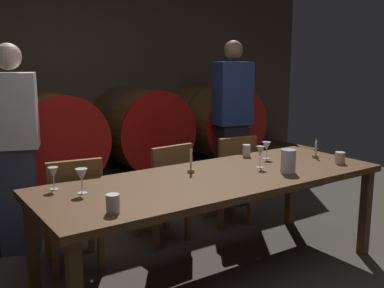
{
  "coord_description": "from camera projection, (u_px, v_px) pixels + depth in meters",
  "views": [
    {
      "loc": [
        -1.76,
        -2.14,
        1.61
      ],
      "look_at": [
        0.16,
        0.68,
        0.94
      ],
      "focal_mm": 41.96,
      "sensor_mm": 36.0,
      "label": 1
    }
  ],
  "objects": [
    {
      "name": "back_wall",
      "position": [
        77.0,
        79.0,
        4.98
      ],
      "size": [
        6.48,
        0.24,
        2.73
      ],
      "primitive_type": "cube",
      "color": "#473A2D",
      "rests_on": "ground"
    },
    {
      "name": "barrel_shelf",
      "position": [
        100.0,
        192.0,
        4.75
      ],
      "size": [
        5.83,
        0.9,
        0.41
      ],
      "primitive_type": "cube",
      "color": "brown",
      "rests_on": "ground"
    },
    {
      "name": "wine_barrel_center_left",
      "position": [
        50.0,
        137.0,
        4.36
      ],
      "size": [
        0.88,
        0.92,
        0.88
      ],
      "color": "brown",
      "rests_on": "barrel_shelf"
    },
    {
      "name": "wine_barrel_center_right",
      "position": [
        139.0,
        128.0,
        4.9
      ],
      "size": [
        0.88,
        0.92,
        0.88
      ],
      "color": "#513319",
      "rests_on": "barrel_shelf"
    },
    {
      "name": "wine_barrel_far_right",
      "position": [
        214.0,
        121.0,
        5.46
      ],
      "size": [
        0.88,
        0.92,
        0.88
      ],
      "color": "brown",
      "rests_on": "barrel_shelf"
    },
    {
      "name": "dining_table",
      "position": [
        216.0,
        185.0,
        3.26
      ],
      "size": [
        2.6,
        0.94,
        0.76
      ],
      "color": "#4C2D16",
      "rests_on": "ground"
    },
    {
      "name": "chair_left",
      "position": [
        74.0,
        208.0,
        3.37
      ],
      "size": [
        0.45,
        0.45,
        0.88
      ],
      "rotation": [
        0.0,
        0.0,
        2.99
      ],
      "color": "brown",
      "rests_on": "ground"
    },
    {
      "name": "chair_center",
      "position": [
        166.0,
        188.0,
        3.88
      ],
      "size": [
        0.42,
        0.42,
        0.88
      ],
      "rotation": [
        0.0,
        0.0,
        3.21
      ],
      "color": "brown",
      "rests_on": "ground"
    },
    {
      "name": "chair_right",
      "position": [
        231.0,
        176.0,
        4.29
      ],
      "size": [
        0.44,
        0.44,
        0.88
      ],
      "rotation": [
        0.0,
        0.0,
        3.05
      ],
      "color": "brown",
      "rests_on": "ground"
    },
    {
      "name": "guest_left",
      "position": [
        15.0,
        149.0,
        3.61
      ],
      "size": [
        0.44,
        0.36,
        1.71
      ],
      "rotation": [
        0.0,
        0.0,
        2.79
      ],
      "color": "#33384C",
      "rests_on": "ground"
    },
    {
      "name": "guest_right",
      "position": [
        232.0,
        123.0,
        4.79
      ],
      "size": [
        0.41,
        0.3,
        1.78
      ],
      "rotation": [
        0.0,
        0.0,
        2.99
      ],
      "color": "black",
      "rests_on": "ground"
    },
    {
      "name": "candle_left",
      "position": [
        191.0,
        165.0,
        3.34
      ],
      "size": [
        0.05,
        0.05,
        0.2
      ],
      "color": "olive",
      "rests_on": "dining_table"
    },
    {
      "name": "candle_right",
      "position": [
        316.0,
        153.0,
        3.83
      ],
      "size": [
        0.05,
        0.05,
        0.17
      ],
      "color": "olive",
      "rests_on": "dining_table"
    },
    {
      "name": "pitcher",
      "position": [
        288.0,
        161.0,
        3.33
      ],
      "size": [
        0.11,
        0.11,
        0.17
      ],
      "color": "silver",
      "rests_on": "dining_table"
    },
    {
      "name": "wine_glass_far_left",
      "position": [
        53.0,
        173.0,
        2.9
      ],
      "size": [
        0.07,
        0.07,
        0.15
      ],
      "color": "silver",
      "rests_on": "dining_table"
    },
    {
      "name": "wine_glass_center_left",
      "position": [
        82.0,
        175.0,
        2.82
      ],
      "size": [
        0.08,
        0.08,
        0.16
      ],
      "color": "white",
      "rests_on": "dining_table"
    },
    {
      "name": "wine_glass_center_right",
      "position": [
        260.0,
        152.0,
        3.48
      ],
      "size": [
        0.06,
        0.06,
        0.17
      ],
      "color": "silver",
      "rests_on": "dining_table"
    },
    {
      "name": "wine_glass_far_right",
      "position": [
        266.0,
        147.0,
        3.78
      ],
      "size": [
        0.07,
        0.07,
        0.15
      ],
      "color": "white",
      "rests_on": "dining_table"
    },
    {
      "name": "cup_left",
      "position": [
        113.0,
        203.0,
        2.48
      ],
      "size": [
        0.08,
        0.08,
        0.11
      ],
      "primitive_type": "cylinder",
      "color": "silver",
      "rests_on": "dining_table"
    },
    {
      "name": "cup_center",
      "position": [
        246.0,
        150.0,
        3.89
      ],
      "size": [
        0.07,
        0.07,
        0.1
      ],
      "primitive_type": "cylinder",
      "color": "silver",
      "rests_on": "dining_table"
    },
    {
      "name": "cup_right",
      "position": [
        340.0,
        158.0,
        3.63
      ],
      "size": [
        0.08,
        0.08,
        0.09
      ],
      "primitive_type": "cylinder",
      "color": "beige",
      "rests_on": "dining_table"
    }
  ]
}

